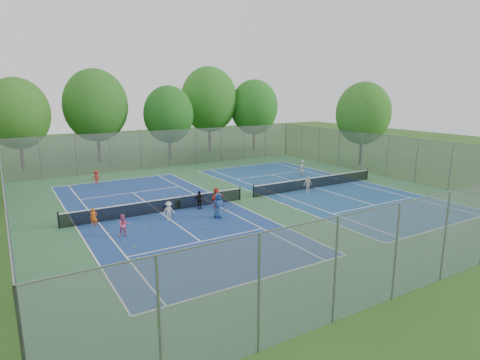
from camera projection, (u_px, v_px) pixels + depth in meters
name	position (u px, v px, depth m)	size (l,w,h in m)	color
ground	(247.00, 199.00, 30.98)	(120.00, 120.00, 0.00)	#295319
court_pad	(247.00, 199.00, 30.98)	(32.00, 32.00, 0.01)	#2E633B
court_left	(160.00, 212.00, 27.44)	(10.97, 23.77, 0.01)	navy
court_right	(315.00, 188.00, 34.52)	(10.97, 23.77, 0.01)	navy
net_left	(160.00, 206.00, 27.35)	(12.87, 0.10, 0.91)	black
net_right	(316.00, 183.00, 34.42)	(12.87, 0.10, 0.91)	black
fence_north	(169.00, 149.00, 43.92)	(32.00, 0.10, 4.00)	gray
fence_south	(445.00, 237.00, 17.18)	(32.00, 0.10, 4.00)	gray
fence_west	(5.00, 203.00, 22.47)	(32.00, 0.10, 4.00)	gray
fence_east	(387.00, 156.00, 38.63)	(32.00, 0.10, 4.00)	gray
tree_nw	(17.00, 114.00, 41.02)	(6.40, 6.40, 9.58)	#443326
tree_nl	(96.00, 106.00, 45.75)	(7.20, 7.20, 10.69)	#443326
tree_nc	(169.00, 115.00, 48.37)	(6.00, 6.00, 8.85)	#443326
tree_nr	(209.00, 100.00, 54.06)	(7.60, 7.60, 11.42)	#443326
tree_ne	(254.00, 107.00, 55.65)	(6.60, 6.60, 9.77)	#443326
tree_side_e	(363.00, 113.00, 44.35)	(6.00, 6.00, 9.20)	#443326
ball_crate	(166.00, 206.00, 28.61)	(0.36, 0.36, 0.31)	#1643AC
ball_hopper	(178.00, 204.00, 28.48)	(0.30, 0.30, 0.59)	#248637
student_a	(94.00, 217.00, 24.57)	(0.42, 0.27, 1.14)	#D25C13
student_b	(124.00, 225.00, 22.83)	(0.64, 0.49, 1.31)	#CF5086
student_c	(169.00, 211.00, 25.65)	(0.81, 0.47, 1.25)	beige
student_d	(199.00, 200.00, 28.16)	(0.77, 0.32, 1.31)	black
student_e	(218.00, 205.00, 26.14)	(0.82, 0.54, 1.68)	navy
student_f	(217.00, 198.00, 28.41)	(1.37, 0.44, 1.48)	red
child_far_baseline	(96.00, 177.00, 35.70)	(0.81, 0.47, 1.26)	#A62217
instructor	(301.00, 170.00, 37.79)	(0.66, 0.43, 1.80)	#9B9B9D
teen_court_b	(308.00, 185.00, 32.63)	(0.82, 0.34, 1.40)	silver
tennis_ball_0	(139.00, 258.00, 19.85)	(0.07, 0.07, 0.07)	#EEF138
tennis_ball_1	(128.00, 234.00, 23.23)	(0.07, 0.07, 0.07)	#BBCC2F
tennis_ball_2	(223.00, 217.00, 26.34)	(0.07, 0.07, 0.07)	#BDE234
tennis_ball_3	(134.00, 247.00, 21.24)	(0.07, 0.07, 0.07)	gold
tennis_ball_4	(206.00, 227.00, 24.38)	(0.07, 0.07, 0.07)	#B9CA2F
tennis_ball_5	(131.00, 225.00, 24.86)	(0.07, 0.07, 0.07)	#B0D230
tennis_ball_6	(125.00, 242.00, 21.96)	(0.07, 0.07, 0.07)	#BCD431
tennis_ball_7	(238.00, 228.00, 24.23)	(0.07, 0.07, 0.07)	#E4F138
tennis_ball_8	(145.00, 226.00, 24.58)	(0.07, 0.07, 0.07)	#C1CF30
tennis_ball_9	(222.00, 216.00, 26.65)	(0.07, 0.07, 0.07)	#C7D130
tennis_ball_10	(225.00, 211.00, 27.67)	(0.07, 0.07, 0.07)	gold
tennis_ball_11	(120.00, 236.00, 22.96)	(0.07, 0.07, 0.07)	#D0DF34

